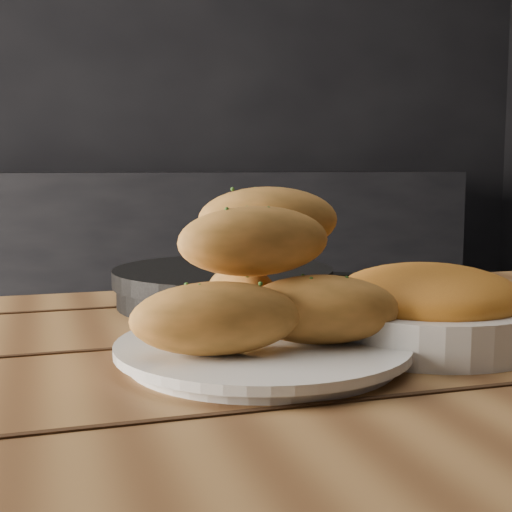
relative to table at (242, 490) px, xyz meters
The scene contains 7 objects.
back_wall 2.48m from the table, 90.54° to the left, with size 4.00×0.04×2.70m, color black.
counter 2.09m from the table, 90.62° to the left, with size 2.80×0.60×0.90m, color black.
table is the anchor object (origin of this frame).
plate 0.12m from the table, 39.06° to the left, with size 0.26×0.26×0.02m.
bread_rolls 0.18m from the table, 44.24° to the left, with size 0.24×0.19×0.13m.
skillet 0.32m from the table, 78.16° to the left, with size 0.40×0.27×0.05m.
bowl 0.24m from the table, 10.52° to the left, with size 0.21×0.21×0.08m.
Camera 1 is at (-0.13, -0.93, 0.92)m, focal length 50.00 mm.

